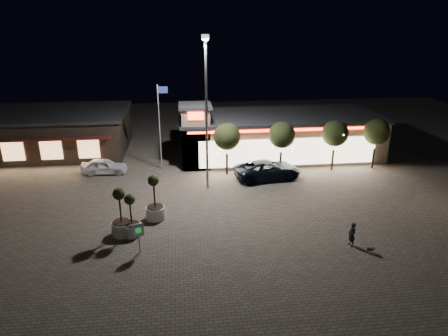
{
  "coord_description": "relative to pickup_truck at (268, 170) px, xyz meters",
  "views": [
    {
      "loc": [
        -0.05,
        -23.01,
        13.45
      ],
      "look_at": [
        3.17,
        6.0,
        2.48
      ],
      "focal_mm": 32.0,
      "sensor_mm": 36.0,
      "label": 1
    }
  ],
  "objects": [
    {
      "name": "restaurant_building",
      "position": [
        -21.48,
        10.44,
        1.33
      ],
      "size": [
        16.4,
        11.0,
        4.3
      ],
      "color": "#382D23",
      "rests_on": "ground"
    },
    {
      "name": "flagpole",
      "position": [
        -9.39,
        3.47,
        3.92
      ],
      "size": [
        0.95,
        0.1,
        8.0
      ],
      "color": "white",
      "rests_on": "ground"
    },
    {
      "name": "string_tree_b",
      "position": [
        1.52,
        1.47,
        2.74
      ],
      "size": [
        2.42,
        2.42,
        4.79
      ],
      "color": "#332319",
      "rests_on": "ground"
    },
    {
      "name": "floodlight_pole",
      "position": [
        -5.48,
        -1.53,
        6.19
      ],
      "size": [
        0.6,
        0.4,
        12.38
      ],
      "color": "gray",
      "rests_on": "ground"
    },
    {
      "name": "string_tree_d",
      "position": [
        10.52,
        1.47,
        2.74
      ],
      "size": [
        2.42,
        2.42,
        4.79
      ],
      "color": "#332319",
      "rests_on": "ground"
    },
    {
      "name": "string_tree_c",
      "position": [
        6.52,
        1.47,
        2.74
      ],
      "size": [
        2.42,
        2.42,
        4.79
      ],
      "color": "#332319",
      "rests_on": "ground"
    },
    {
      "name": "string_tree_a",
      "position": [
        -3.48,
        1.47,
        2.74
      ],
      "size": [
        2.42,
        2.42,
        4.79
      ],
      "color": "#332319",
      "rests_on": "ground"
    },
    {
      "name": "planter_mid",
      "position": [
        -10.99,
        -8.84,
        0.08
      ],
      "size": [
        1.2,
        1.2,
        2.94
      ],
      "color": "silver",
      "rests_on": "ground"
    },
    {
      "name": "pedestrian",
      "position": [
        2.84,
        -11.7,
        -0.04
      ],
      "size": [
        0.48,
        0.64,
        1.57
      ],
      "primitive_type": "imported",
      "rotation": [
        0.0,
        0.0,
        -1.37
      ],
      "color": "black",
      "rests_on": "ground"
    },
    {
      "name": "pickup_truck",
      "position": [
        0.0,
        0.0,
        0.0
      ],
      "size": [
        6.29,
        3.64,
        1.65
      ],
      "primitive_type": "imported",
      "rotation": [
        0.0,
        0.0,
        1.73
      ],
      "color": "black",
      "rests_on": "ground"
    },
    {
      "name": "planter_left",
      "position": [
        -11.65,
        -8.68,
        0.21
      ],
      "size": [
        1.36,
        1.36,
        3.34
      ],
      "color": "silver",
      "rests_on": "ground"
    },
    {
      "name": "ground",
      "position": [
        -7.48,
        -9.53,
        -0.83
      ],
      "size": [
        90.0,
        90.0,
        0.0
      ],
      "primitive_type": "plane",
      "color": "#6A6056",
      "rests_on": "ground"
    },
    {
      "name": "retail_building",
      "position": [
        2.02,
        6.28,
        1.38
      ],
      "size": [
        20.4,
        8.4,
        6.1
      ],
      "color": "gray",
      "rests_on": "ground"
    },
    {
      "name": "dog",
      "position": [
        3.74,
        -12.61,
        -0.58
      ],
      "size": [
        0.46,
        0.25,
        0.25
      ],
      "color": "#59514C",
      "rests_on": "ground"
    },
    {
      "name": "planter_right",
      "position": [
        -9.57,
        -6.66,
        0.21
      ],
      "size": [
        1.36,
        1.36,
        3.34
      ],
      "color": "silver",
      "rests_on": "ground"
    },
    {
      "name": "valet_sign",
      "position": [
        -10.32,
        -11.01,
        0.55
      ],
      "size": [
        0.63,
        0.25,
        1.96
      ],
      "color": "gray",
      "rests_on": "ground"
    },
    {
      "name": "white_sedan",
      "position": [
        -14.71,
        2.86,
        -0.12
      ],
      "size": [
        4.18,
        1.8,
        1.41
      ],
      "primitive_type": "imported",
      "rotation": [
        0.0,
        0.0,
        1.54
      ],
      "color": "white",
      "rests_on": "ground"
    }
  ]
}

